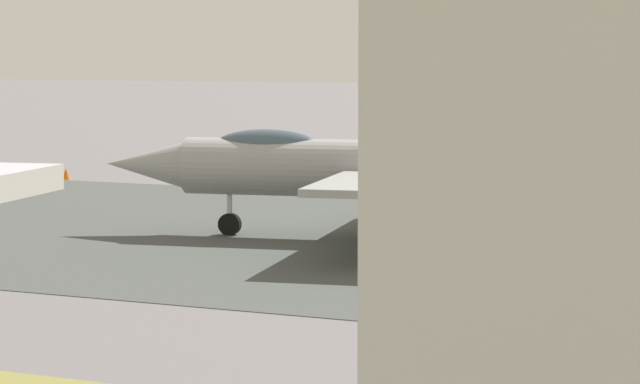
% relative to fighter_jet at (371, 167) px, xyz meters
% --- Properties ---
extents(ground_plane, '(400.00, 400.00, 0.00)m').
position_rel_fighter_jet_xyz_m(ground_plane, '(-4.88, -0.23, -2.43)').
color(ground_plane, slate).
extents(runway_strip, '(240.00, 26.00, 0.02)m').
position_rel_fighter_jet_xyz_m(runway_strip, '(-4.90, -0.23, -2.42)').
color(runway_strip, '#444846').
rests_on(runway_strip, ground).
extents(fighter_jet, '(17.68, 14.52, 5.63)m').
position_rel_fighter_jet_xyz_m(fighter_jet, '(0.00, 0.00, 0.00)').
color(fighter_jet, gray).
rests_on(fighter_jet, ground).
extents(marker_cone_mid, '(0.44, 0.44, 0.55)m').
position_rel_fighter_jet_xyz_m(marker_cone_mid, '(6.26, -13.72, -2.16)').
color(marker_cone_mid, orange).
rests_on(marker_cone_mid, ground).
extents(marker_cone_far, '(0.44, 0.44, 0.55)m').
position_rel_fighter_jet_xyz_m(marker_cone_far, '(21.42, -13.72, -2.16)').
color(marker_cone_far, orange).
rests_on(marker_cone_far, ground).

